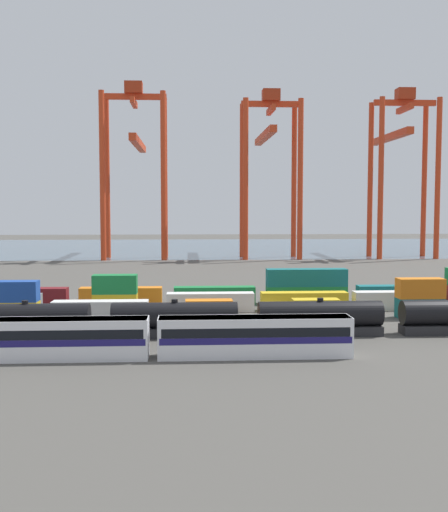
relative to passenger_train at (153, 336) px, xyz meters
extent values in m
plane|color=#4C4944|center=(14.35, 63.43, -2.14)|extent=(420.00, 420.00, 0.00)
cube|color=#475B6B|center=(14.35, 167.26, -2.14)|extent=(400.00, 110.00, 0.01)
cube|color=silver|center=(-9.81, 0.00, -0.19)|extent=(18.71, 3.10, 3.90)
cube|color=navy|center=(-9.81, 0.00, -0.29)|extent=(18.34, 3.14, 0.64)
cube|color=black|center=(-9.81, 0.00, 0.49)|extent=(17.96, 3.13, 0.90)
cube|color=slate|center=(-9.81, 0.00, 1.58)|extent=(18.52, 2.85, 0.36)
cube|color=silver|center=(9.81, 0.00, -0.19)|extent=(18.71, 3.10, 3.90)
cube|color=navy|center=(9.81, 0.00, -0.29)|extent=(18.34, 3.14, 0.64)
cube|color=black|center=(9.81, 0.00, 0.49)|extent=(17.96, 3.13, 0.90)
cube|color=slate|center=(9.81, 0.00, 1.58)|extent=(18.52, 2.85, 0.36)
cube|color=#232326|center=(-14.52, 9.69, -1.59)|extent=(13.97, 2.50, 1.10)
cylinder|color=black|center=(-14.52, 9.69, 0.36)|extent=(13.97, 2.80, 2.80)
cylinder|color=black|center=(-14.52, 9.69, 1.94)|extent=(0.70, 0.70, 0.36)
cube|color=#232326|center=(1.86, 9.69, -1.59)|extent=(13.97, 2.50, 1.10)
cylinder|color=black|center=(1.86, 9.69, 0.36)|extent=(13.97, 2.80, 2.80)
cylinder|color=black|center=(1.86, 9.69, 1.94)|extent=(0.70, 0.70, 0.36)
cube|color=#232326|center=(18.25, 9.69, -1.59)|extent=(13.97, 2.50, 1.10)
cylinder|color=black|center=(18.25, 9.69, 0.36)|extent=(13.97, 2.80, 2.80)
cylinder|color=black|center=(18.25, 9.69, 1.94)|extent=(0.70, 0.70, 0.36)
cube|color=silver|center=(-7.79, 20.26, -0.84)|extent=(12.10, 2.44, 2.60)
cube|color=orange|center=(6.04, 20.26, -0.84)|extent=(6.04, 2.44, 2.60)
cube|color=gold|center=(19.86, 20.26, -0.84)|extent=(6.04, 2.44, 2.60)
cube|color=#146066|center=(33.68, 20.26, -0.84)|extent=(6.04, 2.44, 2.60)
cube|color=orange|center=(33.68, 20.26, 1.76)|extent=(6.04, 2.44, 2.60)
cube|color=slate|center=(-19.83, 26.94, -0.84)|extent=(6.04, 2.44, 2.60)
cube|color=gold|center=(-6.69, 26.94, -0.84)|extent=(6.04, 2.44, 2.60)
cube|color=#197538|center=(-6.69, 26.94, 1.76)|extent=(6.04, 2.44, 2.60)
cube|color=silver|center=(6.45, 26.94, -0.84)|extent=(12.10, 2.44, 2.60)
cube|color=gold|center=(19.59, 26.94, -0.84)|extent=(12.10, 2.44, 2.60)
cube|color=silver|center=(32.73, 26.94, -0.84)|extent=(12.10, 2.44, 2.60)
cube|color=maroon|center=(-20.47, 33.62, -0.84)|extent=(12.10, 2.44, 2.60)
cube|color=orange|center=(-6.58, 33.62, -0.84)|extent=(12.10, 2.44, 2.60)
cube|color=#197538|center=(7.31, 33.62, -0.84)|extent=(12.10, 2.44, 2.60)
cube|color=#197538|center=(21.19, 33.62, -0.84)|extent=(12.10, 2.44, 2.60)
cube|color=#146066|center=(21.19, 33.62, 1.76)|extent=(12.10, 2.44, 2.60)
cube|color=#146066|center=(35.08, 33.62, -0.84)|extent=(12.10, 2.44, 2.60)
cylinder|color=red|center=(-19.52, 112.65, 20.61)|extent=(1.50, 1.50, 45.50)
cylinder|color=red|center=(-3.15, 112.65, 20.61)|extent=(1.50, 1.50, 45.50)
cylinder|color=red|center=(-19.52, 122.69, 20.61)|extent=(1.50, 1.50, 45.50)
cylinder|color=red|center=(-3.15, 122.69, 20.61)|extent=(1.50, 1.50, 45.50)
cube|color=red|center=(-11.34, 117.67, 42.56)|extent=(17.97, 1.20, 1.60)
cube|color=red|center=(-11.34, 117.67, 40.96)|extent=(1.20, 11.64, 1.60)
cube|color=red|center=(-11.34, 131.75, 31.13)|extent=(2.00, 40.24, 2.00)
cube|color=#9F2C14|center=(-11.34, 117.67, 44.96)|extent=(4.80, 4.00, 3.20)
cylinder|color=red|center=(19.11, 112.56, 19.78)|extent=(1.50, 1.50, 43.85)
cylinder|color=red|center=(34.14, 112.56, 19.78)|extent=(1.50, 1.50, 43.85)
cylinder|color=red|center=(19.11, 122.77, 19.78)|extent=(1.50, 1.50, 43.85)
cylinder|color=red|center=(34.14, 122.77, 19.78)|extent=(1.50, 1.50, 43.85)
cube|color=red|center=(26.63, 117.67, 40.91)|extent=(16.63, 1.20, 1.60)
cube|color=red|center=(26.63, 117.67, 39.31)|extent=(1.20, 11.81, 1.60)
cube|color=red|center=(26.63, 131.24, 33.55)|extent=(2.00, 38.78, 2.00)
cube|color=#9F2C14|center=(26.63, 117.67, 43.31)|extent=(4.80, 4.00, 3.20)
cylinder|color=red|center=(56.56, 112.60, 20.12)|extent=(1.50, 1.50, 44.53)
cylinder|color=red|center=(72.62, 112.60, 20.12)|extent=(1.50, 1.50, 44.53)
cylinder|color=red|center=(56.56, 122.74, 20.12)|extent=(1.50, 1.50, 44.53)
cylinder|color=red|center=(72.62, 122.74, 20.12)|extent=(1.50, 1.50, 44.53)
cube|color=red|center=(64.59, 117.67, 41.59)|extent=(17.66, 1.20, 1.60)
cube|color=red|center=(64.59, 117.67, 39.99)|extent=(1.20, 11.75, 1.60)
cube|color=red|center=(64.59, 129.82, 33.41)|extent=(2.00, 34.72, 2.00)
cube|color=#9F2C14|center=(64.59, 117.67, 43.99)|extent=(4.80, 4.00, 3.20)
camera|label=1|loc=(3.37, -60.35, 12.38)|focal=44.50mm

